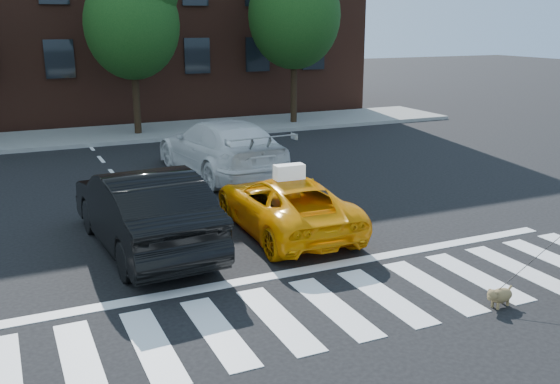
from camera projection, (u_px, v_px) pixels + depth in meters
name	position (u px, v px, depth m)	size (l,w,h in m)	color
ground	(334.00, 307.00, 10.21)	(120.00, 120.00, 0.00)	black
crosswalk	(334.00, 307.00, 10.20)	(13.00, 2.40, 0.01)	silver
stop_line	(291.00, 273.00, 11.61)	(12.00, 0.30, 0.01)	silver
sidewalk_far	(124.00, 134.00, 25.53)	(30.00, 4.00, 0.15)	slate
tree_mid	(132.00, 12.00, 24.03)	(3.69, 3.69, 7.10)	black
tree_right	(295.00, 3.00, 26.74)	(4.00, 4.00, 7.70)	black
taxi	(285.00, 204.00, 13.75)	(2.06, 4.48, 1.24)	orange
black_sedan	(143.00, 209.00, 12.66)	(1.78, 5.12, 1.69)	black
white_suv	(221.00, 147.00, 18.84)	(2.36, 5.81, 1.69)	silver
dog	(499.00, 296.00, 10.17)	(0.61, 0.30, 0.35)	#8D6A47
taxi_sign	(289.00, 172.00, 13.37)	(0.65, 0.28, 0.32)	white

